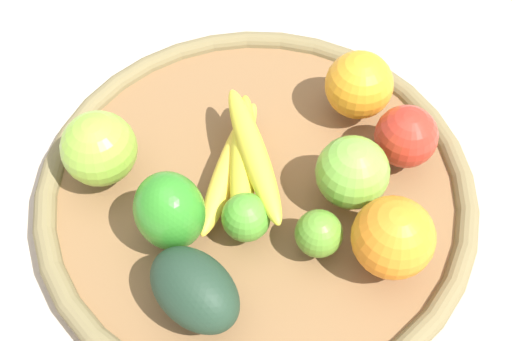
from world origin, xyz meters
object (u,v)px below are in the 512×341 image
object	(u,v)px
lime_1	(246,217)
orange_0	(359,85)
apple_2	(99,149)
apple_1	(406,136)
apple_0	(352,172)
orange_1	(393,238)
bell_pepper	(170,211)
avocado	(195,290)
lime_0	(319,234)
banana_bunch	(244,159)

from	to	relation	value
lime_1	orange_0	xyz separation A→B (m)	(-0.12, 0.16, 0.01)
apple_2	apple_1	size ratio (longest dim) A/B	1.18
apple_0	orange_1	size ratio (longest dim) A/B	0.95
apple_0	bell_pepper	xyz separation A→B (m)	(0.00, -0.18, 0.00)
apple_1	apple_0	bearing A→B (deg)	-65.68
avocado	bell_pepper	bearing A→B (deg)	-174.87
orange_0	orange_1	bearing A→B (deg)	-10.12
apple_2	avocado	distance (m)	0.18
apple_0	lime_0	distance (m)	0.07
apple_0	avocado	xyz separation A→B (m)	(0.08, -0.18, -0.00)
bell_pepper	avocado	bearing A→B (deg)	165.91
bell_pepper	apple_1	bearing A→B (deg)	-101.55
apple_0	apple_1	xyz separation A→B (m)	(-0.03, 0.07, -0.00)
apple_2	orange_0	bearing A→B (deg)	93.60
apple_0	bell_pepper	size ratio (longest dim) A/B	0.89
avocado	banana_bunch	bearing A→B (deg)	149.84
apple_1	avocado	bearing A→B (deg)	-65.09
banana_bunch	apple_1	bearing A→B (deg)	83.72
bell_pepper	apple_1	world-z (taller)	bell_pepper
avocado	orange_0	distance (m)	0.29
lime_0	orange_1	world-z (taller)	orange_1
bell_pepper	avocado	distance (m)	0.08
bell_pepper	orange_0	size ratio (longest dim) A/B	1.12
orange_1	apple_2	bearing A→B (deg)	-124.19
lime_1	avocado	world-z (taller)	avocado
avocado	apple_0	bearing A→B (deg)	115.15
apple_0	avocado	bearing A→B (deg)	-64.85
lime_1	lime_0	size ratio (longest dim) A/B	1.04
lime_1	apple_0	size ratio (longest dim) A/B	0.65
apple_2	banana_bunch	xyz separation A→B (m)	(0.04, 0.14, -0.01)
banana_bunch	bell_pepper	bearing A→B (deg)	-58.03
avocado	apple_1	world-z (taller)	apple_1
lime_0	apple_0	bearing A→B (deg)	135.62
banana_bunch	apple_0	bearing A→B (deg)	62.97
lime_1	banana_bunch	world-z (taller)	banana_bunch
lime_0	apple_1	distance (m)	0.15
apple_2	avocado	xyz separation A→B (m)	(0.17, 0.06, -0.01)
lime_1	orange_1	world-z (taller)	orange_1
avocado	orange_0	xyz separation A→B (m)	(-0.19, 0.22, 0.01)
lime_1	avocado	xyz separation A→B (m)	(0.07, -0.06, 0.01)
orange_0	lime_0	bearing A→B (deg)	-30.82
lime_0	orange_1	distance (m)	0.07
bell_pepper	orange_1	bearing A→B (deg)	-131.00
lime_0	apple_1	world-z (taller)	apple_1
bell_pepper	orange_1	xyz separation A→B (m)	(0.08, 0.19, -0.00)
apple_2	banana_bunch	world-z (taller)	apple_2
bell_pepper	apple_2	bearing A→B (deg)	12.03
lime_0	orange_1	bearing A→B (deg)	64.41
lime_1	orange_1	xyz separation A→B (m)	(0.06, 0.12, 0.01)
lime_1	bell_pepper	xyz separation A→B (m)	(-0.01, -0.07, 0.02)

